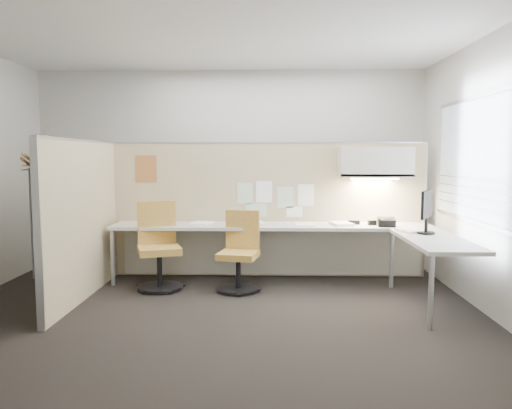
{
  "coord_description": "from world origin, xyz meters",
  "views": [
    {
      "loc": [
        0.57,
        -4.94,
        1.59
      ],
      "look_at": [
        0.42,
        0.8,
        1.03
      ],
      "focal_mm": 35.0,
      "sensor_mm": 36.0,
      "label": 1
    }
  ],
  "objects_px": {
    "monitor": "(427,209)",
    "phone": "(386,222)",
    "chair_right": "(240,254)",
    "chair_left": "(159,249)",
    "desk": "(299,237)"
  },
  "relations": [
    {
      "from": "monitor",
      "to": "phone",
      "type": "distance_m",
      "value": 0.7
    },
    {
      "from": "phone",
      "to": "chair_right",
      "type": "bearing_deg",
      "value": -166.1
    },
    {
      "from": "chair_left",
      "to": "phone",
      "type": "xyz_separation_m",
      "value": [
        2.76,
        0.22,
        0.3
      ]
    },
    {
      "from": "monitor",
      "to": "phone",
      "type": "relative_size",
      "value": 2.14
    },
    {
      "from": "phone",
      "to": "desk",
      "type": "bearing_deg",
      "value": -174.18
    },
    {
      "from": "desk",
      "to": "chair_right",
      "type": "height_order",
      "value": "chair_right"
    },
    {
      "from": "chair_left",
      "to": "desk",
      "type": "bearing_deg",
      "value": -11.86
    },
    {
      "from": "phone",
      "to": "monitor",
      "type": "bearing_deg",
      "value": -57.71
    },
    {
      "from": "chair_left",
      "to": "chair_right",
      "type": "distance_m",
      "value": 0.98
    },
    {
      "from": "desk",
      "to": "chair_left",
      "type": "relative_size",
      "value": 3.89
    },
    {
      "from": "chair_left",
      "to": "phone",
      "type": "height_order",
      "value": "chair_left"
    },
    {
      "from": "desk",
      "to": "monitor",
      "type": "distance_m",
      "value": 1.54
    },
    {
      "from": "chair_left",
      "to": "chair_right",
      "type": "bearing_deg",
      "value": -22.07
    },
    {
      "from": "desk",
      "to": "monitor",
      "type": "bearing_deg",
      "value": -22.82
    },
    {
      "from": "chair_left",
      "to": "monitor",
      "type": "xyz_separation_m",
      "value": [
        3.06,
        -0.37,
        0.53
      ]
    }
  ]
}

